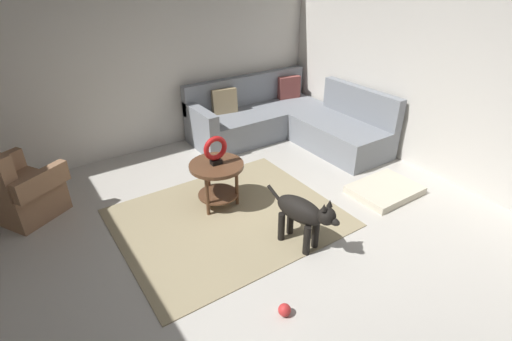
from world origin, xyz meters
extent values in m
cube|color=beige|center=(0.00, 0.00, -0.05)|extent=(6.00, 6.00, 0.10)
cube|color=silver|center=(0.00, 2.94, 1.35)|extent=(6.00, 0.12, 2.70)
cube|color=silver|center=(2.94, 0.00, 1.35)|extent=(0.12, 6.00, 2.70)
cube|color=tan|center=(0.15, 0.70, 0.01)|extent=(2.30, 1.90, 0.01)
cube|color=gray|center=(1.73, 2.41, 0.21)|extent=(2.20, 0.85, 0.42)
cube|color=gray|center=(1.73, 2.76, 0.65)|extent=(2.20, 0.14, 0.46)
cube|color=gray|center=(2.41, 1.28, 0.21)|extent=(0.85, 1.40, 0.42)
cube|color=gray|center=(2.76, 1.28, 0.65)|extent=(0.14, 1.40, 0.46)
cube|color=gray|center=(0.71, 2.41, 0.53)|extent=(0.16, 0.85, 0.22)
cube|color=#994C47|center=(2.48, 2.61, 0.59)|extent=(0.40, 0.19, 0.38)
cube|color=tan|center=(1.23, 2.61, 0.59)|extent=(0.40, 0.22, 0.39)
cube|color=#936B4C|center=(-1.63, 2.00, 0.20)|extent=(0.82, 0.82, 0.40)
cube|color=#936B4C|center=(-1.45, 1.70, 0.51)|extent=(0.57, 0.39, 0.22)
cylinder|color=brown|center=(0.19, 0.98, 0.52)|extent=(0.60, 0.60, 0.04)
cylinder|color=brown|center=(0.19, 0.98, 0.15)|extent=(0.45, 0.45, 0.02)
cylinder|color=brown|center=(0.19, 1.20, 0.25)|extent=(0.04, 0.04, 0.50)
cylinder|color=brown|center=(0.00, 0.87, 0.25)|extent=(0.04, 0.04, 0.50)
cylinder|color=brown|center=(0.37, 0.87, 0.25)|extent=(0.04, 0.04, 0.50)
cube|color=black|center=(0.19, 0.98, 0.57)|extent=(0.12, 0.08, 0.05)
torus|color=red|center=(0.19, 0.98, 0.73)|extent=(0.28, 0.06, 0.28)
cube|color=beige|center=(1.98, 0.08, 0.04)|extent=(0.80, 0.60, 0.09)
cylinder|color=black|center=(0.61, -0.19, 0.16)|extent=(0.07, 0.07, 0.32)
cylinder|color=black|center=(0.47, -0.22, 0.16)|extent=(0.07, 0.07, 0.32)
cylinder|color=black|center=(0.54, 0.11, 0.16)|extent=(0.07, 0.07, 0.32)
cylinder|color=black|center=(0.41, 0.08, 0.16)|extent=(0.07, 0.07, 0.32)
ellipsoid|color=black|center=(0.51, -0.05, 0.40)|extent=(0.33, 0.56, 0.24)
sphere|color=black|center=(0.57, -0.35, 0.48)|extent=(0.17, 0.17, 0.17)
ellipsoid|color=black|center=(0.59, -0.42, 0.46)|extent=(0.09, 0.13, 0.07)
cone|color=black|center=(0.62, -0.33, 0.59)|extent=(0.06, 0.06, 0.07)
cone|color=black|center=(0.53, -0.35, 0.59)|extent=(0.06, 0.06, 0.07)
cylinder|color=black|center=(0.44, 0.25, 0.44)|extent=(0.08, 0.20, 0.16)
sphere|color=red|center=(-0.14, -0.68, 0.05)|extent=(0.10, 0.10, 0.10)
camera|label=1|loc=(-1.53, -2.32, 2.50)|focal=27.03mm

